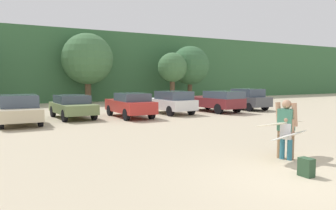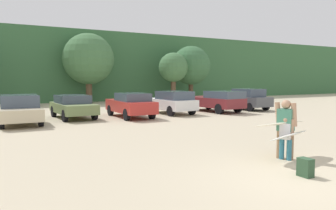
% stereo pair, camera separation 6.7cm
% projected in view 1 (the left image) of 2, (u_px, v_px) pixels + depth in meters
% --- Properties ---
extents(ground_plane, '(120.00, 120.00, 0.00)m').
position_uv_depth(ground_plane, '(292.00, 181.00, 7.43)').
color(ground_plane, '#C1B293').
extents(hillside_ridge, '(108.00, 12.00, 7.29)m').
position_uv_depth(hillside_ridge, '(50.00, 67.00, 36.60)').
color(hillside_ridge, '#38663D').
rests_on(hillside_ridge, ground_plane).
extents(tree_far_left, '(4.88, 4.88, 6.67)m').
position_uv_depth(tree_far_left, '(87.00, 59.00, 30.92)').
color(tree_far_left, brown).
rests_on(tree_far_left, ground_plane).
extents(tree_center_right, '(3.02, 3.02, 5.03)m').
position_uv_depth(tree_center_right, '(172.00, 68.00, 33.30)').
color(tree_center_right, brown).
rests_on(tree_center_right, ground_plane).
extents(tree_ridge_back, '(4.20, 4.20, 5.88)m').
position_uv_depth(tree_ridge_back, '(190.00, 66.00, 35.21)').
color(tree_ridge_back, brown).
rests_on(tree_ridge_back, ground_plane).
extents(parked_car_champagne, '(1.96, 4.69, 1.52)m').
position_uv_depth(parked_car_champagne, '(19.00, 109.00, 16.78)').
color(parked_car_champagne, beige).
rests_on(parked_car_champagne, ground_plane).
extents(parked_car_olive_green, '(2.07, 4.28, 1.38)m').
position_uv_depth(parked_car_olive_green, '(72.00, 106.00, 19.23)').
color(parked_car_olive_green, '#6B7F4C').
rests_on(parked_car_olive_green, ground_plane).
extents(parked_car_red, '(1.79, 4.33, 1.49)m').
position_uv_depth(parked_car_red, '(130.00, 104.00, 19.67)').
color(parked_car_red, '#B72D28').
rests_on(parked_car_red, ground_plane).
extents(parked_car_white, '(2.09, 4.08, 1.53)m').
position_uv_depth(parked_car_white, '(171.00, 102.00, 21.64)').
color(parked_car_white, white).
rests_on(parked_car_white, ground_plane).
extents(parked_car_maroon, '(2.39, 4.75, 1.49)m').
position_uv_depth(parked_car_maroon, '(215.00, 101.00, 22.99)').
color(parked_car_maroon, maroon).
rests_on(parked_car_maroon, ground_plane).
extents(parked_car_dark_gray, '(1.83, 4.12, 1.59)m').
position_uv_depth(parked_car_dark_gray, '(245.00, 99.00, 24.69)').
color(parked_car_dark_gray, '#4C4F54').
rests_on(parked_car_dark_gray, ground_plane).
extents(person_adult, '(0.45, 0.67, 1.74)m').
position_uv_depth(person_adult, '(286.00, 126.00, 9.48)').
color(person_adult, '#8C6B4C').
rests_on(person_adult, ground_plane).
extents(person_child, '(0.33, 0.46, 1.26)m').
position_uv_depth(person_child, '(286.00, 135.00, 9.41)').
color(person_child, teal).
rests_on(person_child, ground_plane).
extents(surfboard_cream, '(2.12, 0.74, 0.18)m').
position_uv_depth(surfboard_cream, '(281.00, 123.00, 9.57)').
color(surfboard_cream, beige).
extents(surfboard_white, '(2.15, 1.14, 0.29)m').
position_uv_depth(surfboard_white, '(290.00, 135.00, 9.40)').
color(surfboard_white, white).
extents(backpack_dropped, '(0.24, 0.34, 0.45)m').
position_uv_depth(backpack_dropped, '(306.00, 167.00, 7.80)').
color(backpack_dropped, '#2D4C33').
rests_on(backpack_dropped, ground_plane).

